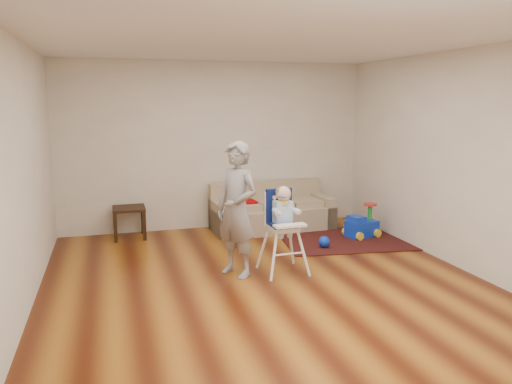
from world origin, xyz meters
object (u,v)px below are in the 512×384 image
object	(u,v)px
high_chair	(283,231)
adult	(237,210)
ride_on_toy	(362,220)
toy_ball	(324,242)
sofa	(273,207)
side_table	(129,223)

from	to	relation	value
high_chair	adult	size ratio (longest dim) A/B	0.67
adult	ride_on_toy	bearing A→B (deg)	83.21
toy_ball	adult	world-z (taller)	adult
sofa	ride_on_toy	distance (m)	1.44
side_table	toy_ball	distance (m)	2.97
side_table	sofa	bearing A→B (deg)	-3.41
sofa	adult	world-z (taller)	adult
sofa	high_chair	size ratio (longest dim) A/B	1.85
adult	sofa	bearing A→B (deg)	117.97
high_chair	adult	distance (m)	0.63
sofa	side_table	bearing A→B (deg)	172.88
sofa	high_chair	distance (m)	2.07
side_table	ride_on_toy	world-z (taller)	ride_on_toy
ride_on_toy	adult	size ratio (longest dim) A/B	0.32
sofa	ride_on_toy	size ratio (longest dim) A/B	3.93
sofa	ride_on_toy	xyz separation A→B (m)	(1.17, -0.83, -0.11)
ride_on_toy	high_chair	bearing A→B (deg)	-158.83
side_table	high_chair	distance (m)	2.77
ride_on_toy	high_chair	world-z (taller)	high_chair
side_table	toy_ball	bearing A→B (deg)	-27.22
high_chair	sofa	bearing A→B (deg)	72.50
ride_on_toy	sofa	bearing A→B (deg)	131.33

